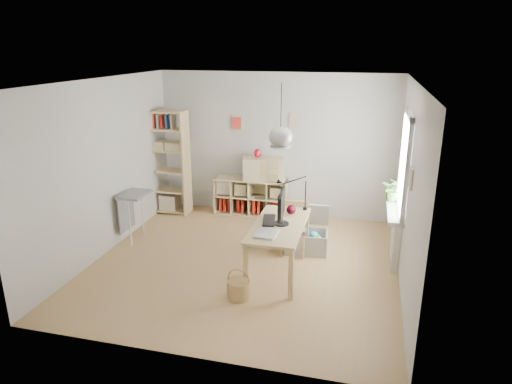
% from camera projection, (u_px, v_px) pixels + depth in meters
% --- Properties ---
extents(ground, '(4.50, 4.50, 0.00)m').
position_uv_depth(ground, '(245.00, 263.00, 6.93)').
color(ground, '#A78353').
rests_on(ground, ground).
extents(room_shell, '(4.50, 4.50, 4.50)m').
position_uv_depth(room_shell, '(281.00, 137.00, 6.05)').
color(room_shell, silver).
rests_on(room_shell, ground).
extents(window_unit, '(0.07, 1.16, 1.46)m').
position_uv_depth(window_unit, '(406.00, 164.00, 6.49)').
color(window_unit, white).
rests_on(window_unit, ground).
extents(radiator, '(0.10, 0.80, 0.80)m').
position_uv_depth(radiator, '(395.00, 238.00, 6.86)').
color(radiator, white).
rests_on(radiator, ground).
extents(windowsill, '(0.22, 1.20, 0.06)m').
position_uv_depth(windowsill, '(395.00, 210.00, 6.73)').
color(windowsill, silver).
rests_on(windowsill, radiator).
extents(desk, '(0.70, 1.50, 0.75)m').
position_uv_depth(desk, '(279.00, 230.00, 6.46)').
color(desk, '#D9B77D').
rests_on(desk, ground).
extents(cube_shelf, '(1.40, 0.38, 0.72)m').
position_uv_depth(cube_shelf, '(250.00, 199.00, 8.87)').
color(cube_shelf, tan).
rests_on(cube_shelf, ground).
extents(tall_bookshelf, '(0.80, 0.38, 2.00)m').
position_uv_depth(tall_bookshelf, '(167.00, 158.00, 8.73)').
color(tall_bookshelf, '#D9B77D').
rests_on(tall_bookshelf, ground).
extents(side_table, '(0.40, 0.55, 0.85)m').
position_uv_depth(side_table, '(131.00, 203.00, 7.52)').
color(side_table, gray).
rests_on(side_table, ground).
extents(chair, '(0.42, 0.42, 0.82)m').
position_uv_depth(chair, '(294.00, 224.00, 7.17)').
color(chair, gray).
rests_on(chair, ground).
extents(wicker_basket, '(0.31, 0.30, 0.42)m').
position_uv_depth(wicker_basket, '(239.00, 288.00, 5.94)').
color(wicker_basket, '#AE834E').
rests_on(wicker_basket, ground).
extents(storage_chest, '(0.69, 0.77, 0.69)m').
position_uv_depth(storage_chest, '(307.00, 236.00, 7.33)').
color(storage_chest, silver).
rests_on(storage_chest, ground).
extents(monitor, '(0.22, 0.55, 0.48)m').
position_uv_depth(monitor, '(281.00, 206.00, 6.35)').
color(monitor, black).
rests_on(monitor, desk).
extents(keyboard, '(0.25, 0.48, 0.02)m').
position_uv_depth(keyboard, '(269.00, 220.00, 6.55)').
color(keyboard, black).
rests_on(keyboard, desk).
extents(task_lamp, '(0.46, 0.17, 0.49)m').
position_uv_depth(task_lamp, '(290.00, 189.00, 6.88)').
color(task_lamp, black).
rests_on(task_lamp, desk).
extents(yarn_ball, '(0.14, 0.14, 0.14)m').
position_uv_depth(yarn_ball, '(291.00, 210.00, 6.79)').
color(yarn_ball, '#4D0A1C').
rests_on(yarn_ball, desk).
extents(paper_tray, '(0.30, 0.37, 0.03)m').
position_uv_depth(paper_tray, '(266.00, 234.00, 6.07)').
color(paper_tray, silver).
rests_on(paper_tray, desk).
extents(drawer_chest, '(0.81, 0.50, 0.43)m').
position_uv_depth(drawer_chest, '(263.00, 169.00, 8.57)').
color(drawer_chest, tan).
rests_on(drawer_chest, cube_shelf).
extents(red_vase, '(0.14, 0.14, 0.16)m').
position_uv_depth(red_vase, '(258.00, 153.00, 8.51)').
color(red_vase, maroon).
rests_on(red_vase, drawer_chest).
extents(potted_plant, '(0.42, 0.40, 0.37)m').
position_uv_depth(potted_plant, '(394.00, 189.00, 7.00)').
color(potted_plant, '#3A742B').
rests_on(potted_plant, windowsill).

